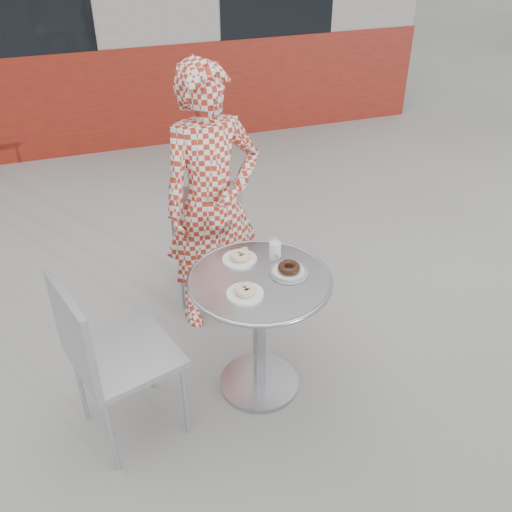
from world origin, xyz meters
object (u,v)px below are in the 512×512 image
object	(u,v)px
bistro_table	(260,307)
chair_left	(128,386)
plate_checker	(289,270)
plate_near	(245,292)
seated_person	(212,202)
milk_cup	(275,250)
plate_far	(240,257)
chair_far	(207,256)

from	to	relation	value
bistro_table	chair_left	xyz separation A→B (m)	(-0.70, -0.07, -0.26)
plate_checker	plate_near	bearing A→B (deg)	-158.82
seated_person	plate_checker	size ratio (longest dim) A/B	8.30
milk_cup	chair_left	bearing A→B (deg)	-165.73
plate_far	milk_cup	world-z (taller)	milk_cup
plate_checker	bistro_table	bearing A→B (deg)	179.18
plate_far	milk_cup	xyz separation A→B (m)	(0.18, -0.04, 0.03)
bistro_table	plate_near	distance (m)	0.24
bistro_table	chair_left	world-z (taller)	chair_left
plate_checker	plate_far	bearing A→B (deg)	135.94
chair_far	plate_near	xyz separation A→B (m)	(-0.07, -1.04, 0.47)
plate_near	plate_checker	world-z (taller)	plate_checker
plate_near	bistro_table	bearing A→B (deg)	43.48
plate_far	plate_near	distance (m)	0.29
plate_near	plate_checker	size ratio (longest dim) A/B	0.91
bistro_table	plate_checker	bearing A→B (deg)	-0.82
chair_left	plate_near	bearing A→B (deg)	-110.15
bistro_table	plate_near	size ratio (longest dim) A/B	4.15
chair_left	plate_far	distance (m)	0.83
plate_near	milk_cup	xyz separation A→B (m)	(0.24, 0.25, 0.03)
chair_left	plate_checker	xyz separation A→B (m)	(0.85, 0.06, 0.45)
bistro_table	plate_checker	distance (m)	0.24
chair_far	seated_person	distance (m)	0.58
bistro_table	plate_near	world-z (taller)	plate_near
chair_far	plate_near	bearing A→B (deg)	95.13
plate_far	plate_near	bearing A→B (deg)	-102.97
bistro_table	plate_checker	size ratio (longest dim) A/B	3.76
milk_cup	plate_far	bearing A→B (deg)	167.76
seated_person	plate_checker	xyz separation A→B (m)	(0.20, -0.69, -0.06)
chair_far	plate_checker	size ratio (longest dim) A/B	4.61
bistro_table	chair_far	distance (m)	0.98
seated_person	milk_cup	world-z (taller)	seated_person
bistro_table	plate_far	size ratio (longest dim) A/B	4.11
plate_far	plate_near	size ratio (longest dim) A/B	1.01
chair_left	plate_far	bearing A→B (deg)	-85.70
seated_person	milk_cup	size ratio (longest dim) A/B	15.40
bistro_table	milk_cup	xyz separation A→B (m)	(0.13, 0.15, 0.22)
plate_near	plate_far	bearing A→B (deg)	77.03
chair_far	plate_far	world-z (taller)	chair_far
plate_far	plate_checker	distance (m)	0.27
chair_left	plate_checker	world-z (taller)	chair_left
plate_far	plate_checker	bearing A→B (deg)	-44.06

